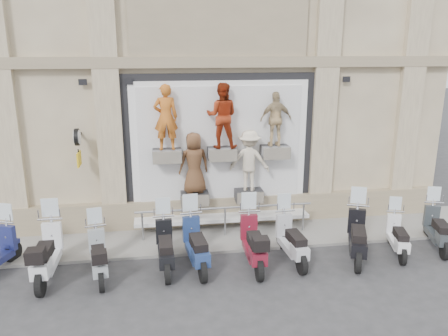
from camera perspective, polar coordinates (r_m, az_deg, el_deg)
The scene contains 15 objects.
ground at distance 10.86m, azimuth 1.80°, elevation -13.38°, with size 90.00×90.00×0.00m, color #303032.
sidewalk at distance 12.69m, azimuth 0.07°, elevation -8.70°, with size 16.00×2.20×0.08m, color gray.
building at distance 16.46m, azimuth -2.65°, elevation 18.09°, with size 14.00×8.60×12.00m, color #C7B591, non-canonical shape.
shop_vitrine at distance 12.54m, azimuth -0.17°, elevation 2.50°, with size 5.60×0.98×4.30m.
guard_rail at distance 12.43m, azimuth 0.14°, elevation -7.10°, with size 5.06×0.10×0.93m, color #9EA0A5, non-canonical shape.
clock_sign_bracket at distance 12.25m, azimuth -18.57°, elevation 3.19°, with size 0.10×0.80×1.02m.
scooter_b at distance 10.99m, azimuth -22.23°, elevation -9.17°, with size 0.62×2.14×1.74m, color silver, non-canonical shape.
scooter_c at distance 10.71m, azimuth -16.17°, elevation -9.92°, with size 0.54×1.86×1.51m, color gray, non-canonical shape.
scooter_d at distance 10.74m, azimuth -7.72°, elevation -9.06°, with size 0.58×1.98×1.61m, color black, non-canonical shape.
scooter_e at distance 10.72m, azimuth -3.70°, elevation -8.79°, with size 0.60×2.06×1.67m, color navy, non-canonical shape.
scooter_f at distance 10.80m, azimuth 3.87°, elevation -8.57°, with size 0.60×2.07×1.68m, color maroon, non-canonical shape.
scooter_g at distance 11.16m, azimuth 8.86°, elevation -8.20°, with size 0.57×1.95×1.59m, color #A4A5AA, non-canonical shape.
scooter_h at distance 11.63m, azimuth 17.12°, elevation -7.40°, with size 0.61×2.10×1.71m, color black, non-canonical shape.
scooter_i at distance 12.29m, azimuth 21.83°, elevation -7.40°, with size 0.50×1.71×1.39m, color silver, non-canonical shape.
scooter_j at distance 13.05m, azimuth 26.22°, elevation -6.23°, with size 0.55×1.89×1.54m, color #282E31, non-canonical shape.
Camera 1 is at (-1.76, -9.35, 5.23)m, focal length 35.00 mm.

